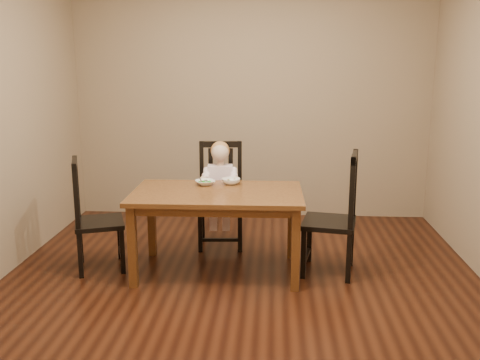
# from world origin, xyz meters

# --- Properties ---
(room) EXTENTS (4.01, 4.01, 2.71)m
(room) POSITION_xyz_m (0.00, 0.00, 1.35)
(room) COLOR #3E1B0D
(room) RESTS_ON ground
(dining_table) EXTENTS (1.43, 0.87, 0.71)m
(dining_table) POSITION_xyz_m (-0.21, 0.25, 0.63)
(dining_table) COLOR #4A2911
(dining_table) RESTS_ON room
(chair_child) EXTENTS (0.46, 0.44, 1.01)m
(chair_child) POSITION_xyz_m (-0.25, 0.95, 0.48)
(chair_child) COLOR black
(chair_child) RESTS_ON room
(chair_left) EXTENTS (0.52, 0.53, 0.98)m
(chair_left) POSITION_xyz_m (-1.28, 0.24, 0.47)
(chair_left) COLOR black
(chair_left) RESTS_ON room
(chair_right) EXTENTS (0.51, 0.52, 1.05)m
(chair_right) POSITION_xyz_m (0.79, 0.29, 0.50)
(chair_right) COLOR black
(chair_right) RESTS_ON room
(toddler) EXTENTS (0.34, 0.42, 0.54)m
(toddler) POSITION_xyz_m (-0.25, 0.90, 0.62)
(toddler) COLOR white
(toddler) RESTS_ON chair_child
(bowl_peas) EXTENTS (0.22, 0.22, 0.04)m
(bowl_peas) POSITION_xyz_m (-0.34, 0.48, 0.73)
(bowl_peas) COLOR white
(bowl_peas) RESTS_ON dining_table
(bowl_veg) EXTENTS (0.22, 0.22, 0.05)m
(bowl_veg) POSITION_xyz_m (-0.12, 0.52, 0.74)
(bowl_veg) COLOR white
(bowl_veg) RESTS_ON dining_table
(fork) EXTENTS (0.06, 0.11, 0.05)m
(fork) POSITION_xyz_m (-0.38, 0.46, 0.75)
(fork) COLOR silver
(fork) RESTS_ON bowl_peas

